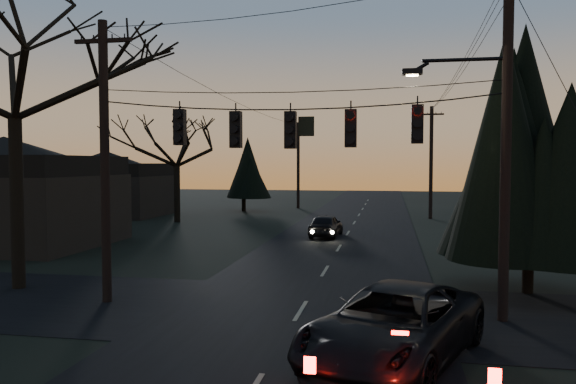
% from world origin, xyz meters
% --- Properties ---
extents(main_road, '(8.00, 120.00, 0.02)m').
position_xyz_m(main_road, '(0.00, 20.00, 0.01)').
color(main_road, black).
rests_on(main_road, ground).
extents(cross_road, '(60.00, 7.00, 0.02)m').
position_xyz_m(cross_road, '(0.00, 10.00, 0.01)').
color(cross_road, black).
rests_on(cross_road, ground).
extents(utility_pole_right, '(5.00, 0.30, 10.00)m').
position_xyz_m(utility_pole_right, '(5.50, 10.00, 0.00)').
color(utility_pole_right, black).
rests_on(utility_pole_right, ground).
extents(utility_pole_left, '(1.80, 0.30, 8.50)m').
position_xyz_m(utility_pole_left, '(-6.00, 10.00, 0.00)').
color(utility_pole_left, black).
rests_on(utility_pole_left, ground).
extents(utility_pole_far_r, '(1.80, 0.30, 8.50)m').
position_xyz_m(utility_pole_far_r, '(5.50, 38.00, 0.00)').
color(utility_pole_far_r, black).
rests_on(utility_pole_far_r, ground).
extents(utility_pole_far_l, '(0.30, 0.30, 8.00)m').
position_xyz_m(utility_pole_far_l, '(-6.00, 46.00, 0.00)').
color(utility_pole_far_l, black).
rests_on(utility_pole_far_l, ground).
extents(span_signal_assembly, '(11.50, 0.44, 1.58)m').
position_xyz_m(span_signal_assembly, '(-0.24, 10.00, 5.25)').
color(span_signal_assembly, black).
rests_on(span_signal_assembly, ground).
extents(bare_tree_left, '(8.71, 8.71, 11.48)m').
position_xyz_m(bare_tree_left, '(-9.88, 11.20, 8.02)').
color(bare_tree_left, black).
rests_on(bare_tree_left, ground).
extents(evergreen_right, '(4.33, 4.33, 8.24)m').
position_xyz_m(evergreen_right, '(6.93, 13.54, 4.71)').
color(evergreen_right, black).
rests_on(evergreen_right, ground).
extents(bare_tree_dist, '(6.81, 6.81, 8.03)m').
position_xyz_m(bare_tree_dist, '(-12.52, 32.24, 5.61)').
color(bare_tree_dist, black).
rests_on(bare_tree_dist, ground).
extents(evergreen_dist, '(3.67, 3.67, 6.04)m').
position_xyz_m(evergreen_dist, '(-10.17, 41.90, 3.61)').
color(evergreen_dist, black).
rests_on(evergreen_dist, ground).
extents(house_left_near, '(10.00, 8.00, 5.60)m').
position_xyz_m(house_left_near, '(-17.00, 20.00, 2.80)').
color(house_left_near, black).
rests_on(house_left_near, ground).
extents(house_left_far, '(9.00, 7.00, 5.20)m').
position_xyz_m(house_left_far, '(-20.00, 36.00, 2.60)').
color(house_left_far, black).
rests_on(house_left_far, ground).
extents(suv_near, '(4.55, 6.27, 1.59)m').
position_xyz_m(suv_near, '(2.61, 6.29, 0.79)').
color(suv_near, black).
rests_on(suv_near, ground).
extents(sedan_oncoming_a, '(1.81, 3.93, 1.30)m').
position_xyz_m(sedan_oncoming_a, '(-1.11, 26.13, 0.65)').
color(sedan_oncoming_a, black).
rests_on(sedan_oncoming_a, ground).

